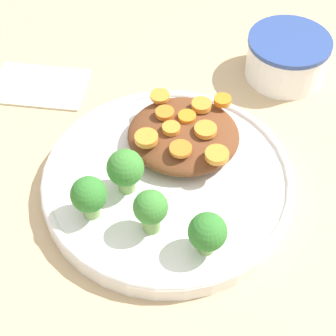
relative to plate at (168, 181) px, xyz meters
The scene contains 19 objects.
ground_plane 0.01m from the plate, ahead, with size 4.00×4.00×0.00m, color tan.
plate is the anchor object (origin of this frame).
dip_bowl 0.25m from the plate, 123.69° to the right, with size 0.11×0.11×0.06m.
stew_mound 0.06m from the plate, 104.74° to the right, with size 0.13×0.12×0.03m, color brown.
broccoli_floret_0 0.10m from the plate, 36.55° to the left, with size 0.04×0.04×0.05m.
broccoli_floret_1 0.06m from the plate, 24.59° to the left, with size 0.04×0.04×0.05m.
broccoli_floret_2 0.08m from the plate, 80.69° to the left, with size 0.03×0.03×0.05m.
broccoli_floret_3 0.10m from the plate, 117.04° to the left, with size 0.04×0.04×0.05m.
carrot_slice_0 0.06m from the plate, 83.82° to the right, with size 0.02×0.02×0.01m, color orange.
carrot_slice_1 0.07m from the plate, 131.44° to the right, with size 0.02×0.02×0.01m, color orange.
carrot_slice_2 0.07m from the plate, 104.47° to the right, with size 0.02×0.02×0.00m, color orange.
carrot_slice_3 0.05m from the plate, 43.43° to the right, with size 0.03×0.03×0.01m, color orange.
carrot_slice_4 0.09m from the plate, 111.16° to the right, with size 0.02×0.02×0.01m, color orange.
carrot_slice_5 0.08m from the plate, 81.97° to the right, with size 0.02×0.02×0.01m, color orange.
carrot_slice_6 0.04m from the plate, 133.88° to the right, with size 0.02×0.02×0.00m, color orange.
carrot_slice_7 0.10m from the plate, 79.45° to the right, with size 0.02×0.02×0.00m, color orange.
carrot_slice_8 0.07m from the plate, behind, with size 0.03×0.03×0.01m, color orange.
carrot_slice_9 0.11m from the plate, 121.17° to the right, with size 0.02×0.02×0.01m, color orange.
napkin 0.24m from the plate, 40.19° to the right, with size 0.12×0.08×0.01m.
Camera 1 is at (-0.03, 0.38, 0.49)m, focal length 60.00 mm.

